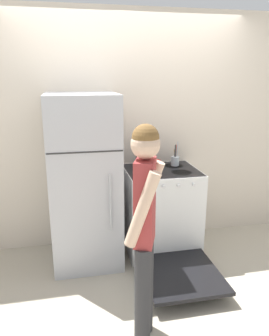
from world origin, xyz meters
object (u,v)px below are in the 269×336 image
Objects in this scene: refrigerator at (85,181)px; tea_kettle at (144,161)px; stove_range at (162,212)px; utensil_jar at (175,160)px; person at (145,225)px; dutch_oven_pot at (149,167)px.

refrigerator reaches higher than tea_kettle.
stove_range is at bearing -46.86° from tea_kettle.
utensil_jar is at bearing 42.38° from stove_range.
tea_kettle is 0.90× the size of utensil_jar.
utensil_jar is at bearing 0.97° from tea_kettle.
refrigerator is 0.69m from tea_kettle.
person reaches higher than utensil_jar.
dutch_oven_pot is (0.64, -0.10, 0.13)m from refrigerator.
dutch_oven_pot reaches higher than stove_range.
person is (-0.48, -1.19, 0.45)m from stove_range.
tea_kettle is (0.01, 0.26, 0.00)m from dutch_oven_pot.
refrigerator is at bearing -165.86° from tea_kettle.
refrigerator reaches higher than stove_range.
utensil_jar is (1.00, 0.17, 0.12)m from refrigerator.
person is at bearing -74.47° from refrigerator.
refrigerator reaches higher than utensil_jar.
tea_kettle is (0.65, 0.16, 0.14)m from refrigerator.
refrigerator reaches higher than dutch_oven_pot.
person reaches higher than tea_kettle.
dutch_oven_pot is 1.14× the size of tea_kettle.
utensil_jar reaches higher than dutch_oven_pot.
tea_kettle is at bearing 87.09° from dutch_oven_pot.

